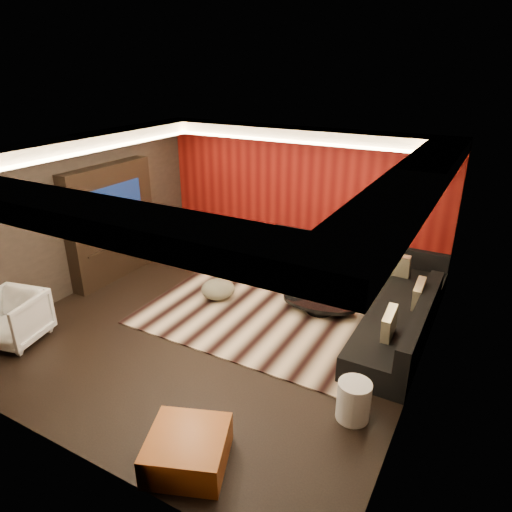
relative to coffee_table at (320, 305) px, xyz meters
The scene contains 26 objects.
floor 1.70m from the coffee_table, 136.88° to the right, with size 6.00×6.00×0.02m, color black.
ceiling 3.17m from the coffee_table, 136.88° to the right, with size 6.00×6.00×0.02m, color silver.
wall_back 2.56m from the coffee_table, 123.62° to the left, with size 6.00×0.02×2.80m, color black.
wall_left 4.58m from the coffee_table, 164.77° to the right, with size 0.02×6.00×2.80m, color black.
wall_right 2.47m from the coffee_table, 33.03° to the right, with size 0.02×6.00×2.80m, color black.
red_feature_wall 2.54m from the coffee_table, 124.20° to the left, with size 5.98×0.05×2.78m, color #6B0C0A.
soffit_back 3.24m from the coffee_table, 128.60° to the left, with size 6.00×0.60×0.22m, color silver.
soffit_front 4.79m from the coffee_table, 107.74° to the right, with size 6.00×0.60×0.22m, color silver.
soffit_left 4.83m from the coffee_table, 163.63° to the right, with size 0.60×4.80×0.22m, color silver.
soffit_right 3.17m from the coffee_table, 38.22° to the right, with size 0.60×4.80×0.22m, color silver.
cove_back 3.01m from the coffee_table, 135.67° to the left, with size 4.80×0.08×0.04m, color #FFD899.
cove_front 4.47m from the coffee_table, 109.33° to the right, with size 4.80×0.08×0.04m, color #FFD899.
cove_left 4.51m from the coffee_table, 162.18° to the right, with size 0.08×4.80×0.04m, color #FFD899.
cove_right 2.95m from the coffee_table, 45.71° to the right, with size 0.08×4.80×0.04m, color #FFD899.
tv_surround 4.23m from the coffee_table, behind, with size 0.30×2.00×2.20m, color black.
tv_screen 4.18m from the coffee_table, behind, with size 0.04×1.30×0.80m, color black.
tv_shelf 4.00m from the coffee_table, behind, with size 0.04×1.60×0.04m, color black.
rug 0.87m from the coffee_table, 149.39° to the right, with size 4.00×3.00×0.02m, color #C9B293.
coffee_table is the anchor object (origin of this frame).
drum_stool 0.65m from the coffee_table, 156.87° to the left, with size 0.36×0.36×0.43m, color black.
striped_pouf 1.83m from the coffee_table, 166.52° to the right, with size 0.60×0.60×0.33m, color #BDB992.
white_side_table 2.51m from the coffee_table, 59.68° to the right, with size 0.40×0.40×0.50m, color silver.
orange_ottoman 3.66m from the coffee_table, 90.74° to the right, with size 0.81×0.81×0.36m, color #964613.
armchair 4.82m from the coffee_table, 140.80° to the right, with size 0.83×0.85×0.78m, color white.
sectional_sofa 0.88m from the coffee_table, 54.79° to the left, with size 3.65×3.50×0.75m.
throw_pillows 1.19m from the coffee_table, 28.22° to the left, with size 1.76×2.79×0.50m.
Camera 1 is at (3.55, -5.31, 3.92)m, focal length 32.00 mm.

